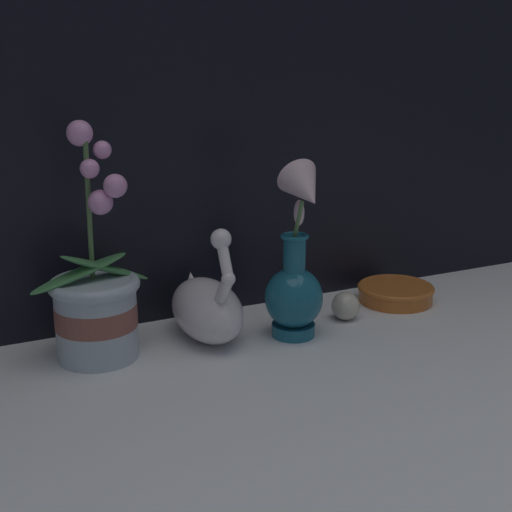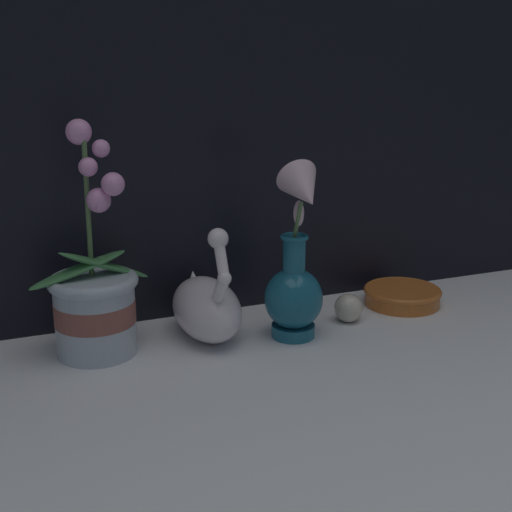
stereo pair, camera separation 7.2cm
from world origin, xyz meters
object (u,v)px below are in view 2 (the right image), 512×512
at_px(amber_dish, 402,295).
at_px(swan_figurine, 206,305).
at_px(orchid_potted_plant, 95,300).
at_px(glass_sphere, 348,308).
at_px(blue_vase, 296,276).

bearing_deg(amber_dish, swan_figurine, -178.41).
bearing_deg(orchid_potted_plant, glass_sphere, -3.84).
xyz_separation_m(orchid_potted_plant, swan_figurine, (0.19, -0.00, -0.03)).
bearing_deg(swan_figurine, glass_sphere, -6.38).
bearing_deg(blue_vase, amber_dish, 15.41).
height_order(orchid_potted_plant, blue_vase, orchid_potted_plant).
bearing_deg(swan_figurine, blue_vase, -23.76).
xyz_separation_m(glass_sphere, amber_dish, (0.14, 0.04, -0.01)).
relative_size(orchid_potted_plant, amber_dish, 2.53).
bearing_deg(glass_sphere, blue_vase, -165.24).
bearing_deg(swan_figurine, orchid_potted_plant, 179.74).
distance_m(swan_figurine, blue_vase, 0.16).
relative_size(swan_figurine, amber_dish, 1.41).
relative_size(blue_vase, glass_sphere, 5.94).
bearing_deg(blue_vase, swan_figurine, 156.24).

